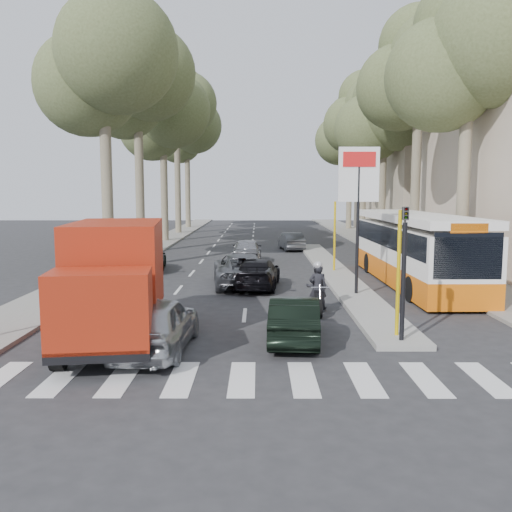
{
  "coord_description": "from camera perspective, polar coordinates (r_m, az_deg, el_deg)",
  "views": [
    {
      "loc": [
        -0.47,
        -15.16,
        3.98
      ],
      "look_at": [
        -0.54,
        4.75,
        1.6
      ],
      "focal_mm": 38.0,
      "sensor_mm": 36.0,
      "label": 1
    }
  ],
  "objects": [
    {
      "name": "tree_l_b",
      "position": [
        36.75,
        -12.17,
        17.79
      ],
      "size": [
        7.4,
        7.2,
        14.88
      ],
      "color": "#6B604C",
      "rests_on": "ground"
    },
    {
      "name": "tree_r_a",
      "position": [
        27.78,
        21.73,
        19.68
      ],
      "size": [
        7.4,
        7.2,
        14.1
      ],
      "color": "#6B604C",
      "rests_on": "ground"
    },
    {
      "name": "tree_r_e",
      "position": [
        58.44,
        10.01,
        13.0
      ],
      "size": [
        7.4,
        7.2,
        14.1
      ],
      "color": "#6B604C",
      "rests_on": "ground"
    },
    {
      "name": "ground",
      "position": [
        15.68,
        1.92,
        -7.89
      ],
      "size": [
        120.0,
        120.0,
        0.0
      ],
      "primitive_type": "plane",
      "color": "#28282B",
      "rests_on": "ground"
    },
    {
      "name": "tree_r_d",
      "position": [
        50.69,
        11.5,
        14.72
      ],
      "size": [
        7.4,
        7.2,
        14.88
      ],
      "color": "#6B604C",
      "rests_on": "ground"
    },
    {
      "name": "tree_l_c",
      "position": [
        44.3,
        -9.6,
        14.58
      ],
      "size": [
        7.4,
        7.2,
        13.71
      ],
      "color": "#6B604C",
      "rests_on": "ground"
    },
    {
      "name": "silver_hatchback",
      "position": [
        13.79,
        -10.47,
        -7.02
      ],
      "size": [
        1.88,
        4.23,
        1.41
      ],
      "primitive_type": "imported",
      "rotation": [
        0.0,
        0.0,
        3.09
      ],
      "color": "#AFB3B7",
      "rests_on": "ground"
    },
    {
      "name": "billboard",
      "position": [
        20.5,
        10.71,
        5.93
      ],
      "size": [
        1.5,
        12.1,
        5.6
      ],
      "color": "yellow",
      "rests_on": "ground"
    },
    {
      "name": "queue_car_b",
      "position": [
        22.41,
        0.12,
        -1.82
      ],
      "size": [
        2.13,
        4.38,
        1.23
      ],
      "primitive_type": "imported",
      "rotation": [
        0.0,
        0.0,
        3.04
      ],
      "color": "black",
      "rests_on": "ground"
    },
    {
      "name": "tree_l_e",
      "position": [
        60.12,
        -7.16,
        13.21
      ],
      "size": [
        7.4,
        7.2,
        14.49
      ],
      "color": "#6B604C",
      "rests_on": "ground"
    },
    {
      "name": "median_left",
      "position": [
        43.99,
        -9.66,
        1.6
      ],
      "size": [
        2.4,
        64.0,
        0.12
      ],
      "primitive_type": "cube",
      "color": "gray",
      "rests_on": "ground"
    },
    {
      "name": "traffic_light_island",
      "position": [
        14.23,
        15.34,
        0.55
      ],
      "size": [
        0.16,
        0.41,
        3.6
      ],
      "color": "black",
      "rests_on": "ground"
    },
    {
      "name": "queue_car_e",
      "position": [
        27.91,
        -11.22,
        -0.31
      ],
      "size": [
        2.12,
        4.19,
        1.16
      ],
      "primitive_type": "imported",
      "rotation": [
        0.0,
        0.0,
        3.27
      ],
      "color": "black",
      "rests_on": "ground"
    },
    {
      "name": "red_truck",
      "position": [
        14.69,
        -14.64,
        -2.45
      ],
      "size": [
        2.95,
        6.16,
        3.16
      ],
      "rotation": [
        0.0,
        0.0,
        0.13
      ],
      "color": "black",
      "rests_on": "ground"
    },
    {
      "name": "city_bus",
      "position": [
        24.08,
        16.28,
        0.9
      ],
      "size": [
        2.69,
        11.65,
        3.06
      ],
      "rotation": [
        0.0,
        0.0,
        0.01
      ],
      "color": "orange",
      "rests_on": "ground"
    },
    {
      "name": "tree_l_a",
      "position": [
        28.97,
        -15.5,
        19.34
      ],
      "size": [
        7.4,
        7.2,
        14.1
      ],
      "color": "#6B604C",
      "rests_on": "ground"
    },
    {
      "name": "pedestrian_far",
      "position": [
        29.74,
        19.81,
        0.49
      ],
      "size": [
        1.12,
        0.85,
        1.58
      ],
      "primitive_type": "imported",
      "rotation": [
        0.0,
        0.0,
        3.59
      ],
      "color": "brown",
      "rests_on": "sidewalk_right"
    },
    {
      "name": "dark_hatchback",
      "position": [
        14.59,
        4.05,
        -6.58
      ],
      "size": [
        1.54,
        3.75,
        1.21
      ],
      "primitive_type": "imported",
      "rotation": [
        0.0,
        0.0,
        3.07
      ],
      "color": "black",
      "rests_on": "ground"
    },
    {
      "name": "tree_r_c",
      "position": [
        42.73,
        13.47,
        14.31
      ],
      "size": [
        7.4,
        7.2,
        13.32
      ],
      "color": "#6B604C",
      "rests_on": "ground"
    },
    {
      "name": "traffic_island",
      "position": [
        26.71,
        8.21,
        -1.65
      ],
      "size": [
        1.5,
        26.0,
        0.16
      ],
      "primitive_type": "cube",
      "color": "gray",
      "rests_on": "ground"
    },
    {
      "name": "motorcycle",
      "position": [
        18.06,
        6.47,
        -3.43
      ],
      "size": [
        0.72,
        2.02,
        1.72
      ],
      "rotation": [
        0.0,
        0.0,
        -0.0
      ],
      "color": "black",
      "rests_on": "ground"
    },
    {
      "name": "tree_l_d",
      "position": [
        52.38,
        -8.22,
        15.29
      ],
      "size": [
        7.4,
        7.2,
        15.66
      ],
      "color": "#6B604C",
      "rests_on": "ground"
    },
    {
      "name": "building_far",
      "position": [
        51.84,
        18.49,
        10.92
      ],
      "size": [
        11.0,
        20.0,
        16.0
      ],
      "primitive_type": "cube",
      "color": "#B7A88E",
      "rests_on": "ground"
    },
    {
      "name": "tree_r_b",
      "position": [
        35.44,
        16.99,
        18.64
      ],
      "size": [
        7.4,
        7.2,
        15.27
      ],
      "color": "#6B604C",
      "rests_on": "ground"
    },
    {
      "name": "queue_car_c",
      "position": [
        30.39,
        -0.99,
        0.6
      ],
      "size": [
        1.69,
        4.08,
        1.38
      ],
      "primitive_type": "imported",
      "rotation": [
        0.0,
        0.0,
        3.13
      ],
      "color": "gray",
      "rests_on": "ground"
    },
    {
      "name": "queue_car_a",
      "position": [
        23.05,
        -1.55,
        -1.39
      ],
      "size": [
        2.74,
        5.15,
        1.38
      ],
      "primitive_type": "imported",
      "rotation": [
        0.0,
        0.0,
        3.23
      ],
      "color": "#53565C",
      "rests_on": "ground"
    },
    {
      "name": "queue_car_d",
      "position": [
        36.98,
        3.72,
        1.56
      ],
      "size": [
        1.75,
        3.78,
        1.2
      ],
      "primitive_type": "imported",
      "rotation": [
        0.0,
        0.0,
        3.28
      ],
      "color": "#4E5156",
      "rests_on": "ground"
    },
    {
      "name": "sidewalk_right",
      "position": [
        41.35,
        12.87,
        1.2
      ],
      "size": [
        3.2,
        70.0,
        0.12
      ],
      "primitive_type": "cube",
      "color": "gray",
      "rests_on": "ground"
    }
  ]
}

